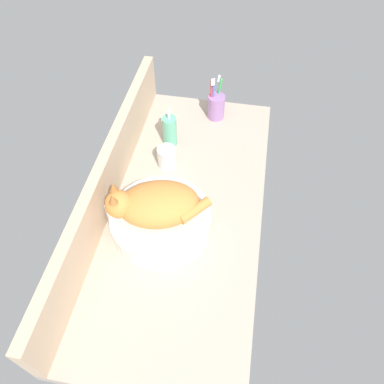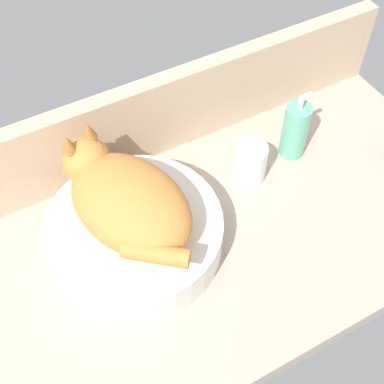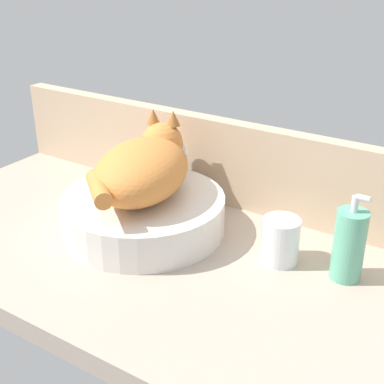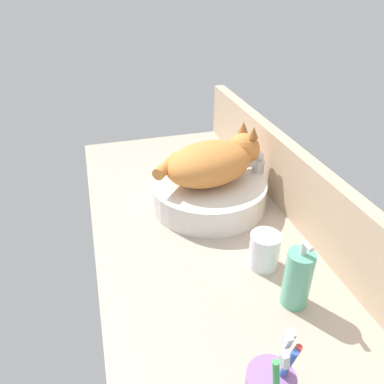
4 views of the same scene
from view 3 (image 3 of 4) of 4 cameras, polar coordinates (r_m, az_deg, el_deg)
The scene contains 7 objects.
ground_plane at distance 101.40cm, azimuth -2.63°, elevation -7.66°, with size 119.70×54.82×4.00cm, color #B2A08E.
backsplash_panel at distance 115.50cm, azimuth 4.58°, elevation 2.98°, with size 119.70×3.60×18.73cm, color #CCAD8C.
sink_basin at distance 107.06cm, azimuth -5.21°, elevation -2.29°, with size 32.51×32.51×7.41cm, color silver.
cat at distance 104.21cm, azimuth -5.18°, elevation 2.66°, with size 23.17×31.84×14.00cm.
faucet at distance 116.88cm, azimuth -1.62°, elevation 2.24°, with size 4.01×11.86×13.60cm.
soap_dispenser at distance 94.49cm, azimuth 16.40°, elevation -5.40°, with size 5.41×5.41×16.09cm.
water_glass at distance 97.95cm, azimuth 9.39°, elevation -5.40°, with size 6.87×6.87×8.48cm.
Camera 3 is at (49.65, -68.96, 53.32)cm, focal length 50.00 mm.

